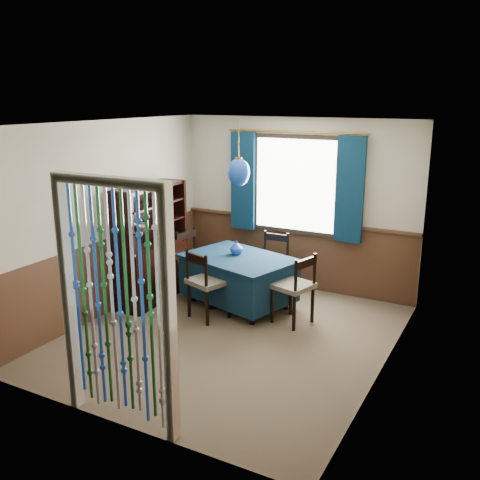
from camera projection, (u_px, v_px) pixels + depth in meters
The scene contains 22 objects.
floor at pixel (230, 336), 6.40m from camera, with size 4.00×4.00×0.00m, color brown.
ceiling at pixel (229, 123), 5.75m from camera, with size 4.00×4.00×0.00m, color silver.
wall_back at pixel (296, 205), 7.78m from camera, with size 3.60×3.60×0.00m, color #BDB39B.
wall_front at pixel (110, 290), 4.37m from camera, with size 3.60×3.60×0.00m, color #BDB39B.
wall_left at pixel (108, 219), 6.89m from camera, with size 4.00×4.00×0.00m, color #BDB39B.
wall_right at pixel (389, 257), 5.26m from camera, with size 4.00×4.00×0.00m, color #BDB39B.
wainscot_back at pixel (294, 254), 7.96m from camera, with size 3.60×3.60×0.00m, color #462A1A.
wainscot_front at pixel (117, 372), 4.58m from camera, with size 3.60×3.60×0.00m, color #462A1A.
wainscot_left at pixel (112, 274), 7.08m from camera, with size 4.00×4.00×0.00m, color #462A1A.
wainscot_right at pixel (382, 327), 5.46m from camera, with size 4.00×4.00×0.00m, color #462A1A.
window at pixel (295, 185), 7.66m from camera, with size 1.32×0.12×1.42m, color black.
doorway at pixel (116, 310), 4.48m from camera, with size 1.16×0.12×2.18m, color silver, non-canonical shape.
dining_table at pixel (239, 277), 7.25m from camera, with size 1.66×1.36×0.69m.
chair_near at pixel (207, 282), 6.81m from camera, with size 0.57×0.56×0.92m.
chair_far at pixel (272, 262), 7.71m from camera, with size 0.45×0.43×0.88m.
chair_left at pixel (194, 260), 7.76m from camera, with size 0.50×0.52×0.91m.
chair_right at pixel (295, 287), 6.66m from camera, with size 0.54×0.55×0.91m.
sideboard at pixel (151, 260), 7.44m from camera, with size 0.47×1.26×1.62m.
pendant_lamp at pixel (239, 172), 6.88m from camera, with size 0.29×0.29×0.85m.
vase_table at pixel (236, 248), 7.28m from camera, with size 0.16×0.16×0.17m, color #153C94.
bowl_shelf at pixel (140, 225), 7.02m from camera, with size 0.22×0.22×0.05m, color beige.
vase_sideboard at pixel (163, 235), 7.51m from camera, with size 0.17×0.17×0.17m, color beige.
Camera 1 is at (2.88, -5.13, 2.79)m, focal length 40.00 mm.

